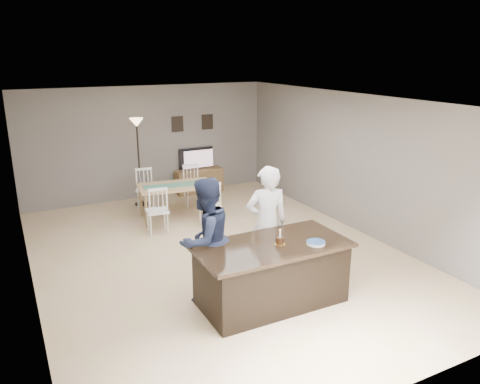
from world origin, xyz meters
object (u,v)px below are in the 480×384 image
television (197,159)px  birthday_cake (280,241)px  kitchen_island (271,273)px  woman (267,223)px  tv_console (199,181)px  plate_stack (316,243)px  floor_lamp (137,138)px  dining_table (176,191)px  man (205,240)px

television → birthday_cake: size_ratio=4.12×
kitchen_island → woman: size_ratio=1.18×
tv_console → birthday_cake: birthday_cake is taller
tv_console → birthday_cake: size_ratio=5.41×
tv_console → plate_stack: (-0.66, -5.86, 0.62)m
woman → floor_lamp: bearing=-67.9°
plate_stack → floor_lamp: (-0.94, 5.53, 0.65)m
television → plate_stack: size_ratio=3.49×
television → floor_lamp: size_ratio=0.45×
tv_console → dining_table: (-1.18, -1.59, 0.31)m
television → birthday_cake: (-1.11, -5.70, 0.09)m
kitchen_island → television: television is taller
birthday_cake → floor_lamp: (-0.50, 5.30, 0.62)m
dining_table → television: bearing=61.9°
kitchen_island → floor_lamp: bearing=94.4°
kitchen_island → dining_table: bearing=89.7°
kitchen_island → television: (1.20, 5.64, 0.41)m
television → woman: (-0.86, -4.93, 0.05)m
television → man: (-1.97, -5.09, 0.04)m
woman → man: woman is taller
dining_table → man: bearing=-95.7°
birthday_cake → dining_table: bearing=91.0°
woman → plate_stack: size_ratio=6.97×
tv_console → floor_lamp: 2.07m
kitchen_island → television: 5.78m
plate_stack → kitchen_island: bearing=151.8°
woman → floor_lamp: (-0.74, 4.53, 0.66)m
kitchen_island → floor_lamp: floor_lamp is taller
kitchen_island → television: bearing=78.0°
television → dining_table: 2.05m
birthday_cake → floor_lamp: size_ratio=0.11×
man → floor_lamp: size_ratio=0.89×
tv_console → man: bearing=-111.4°
woman → floor_lamp: size_ratio=0.90×
television → dining_table: (-1.18, -1.66, -0.25)m
kitchen_island → plate_stack: plate_stack is taller
man → birthday_cake: bearing=123.9°
dining_table → tv_console: bearing=60.8°
kitchen_island → woman: woman is taller
plate_stack → dining_table: size_ratio=0.13×
man → floor_lamp: (0.36, 4.70, 0.67)m
woman → dining_table: (-0.31, 3.26, -0.30)m
tv_console → plate_stack: plate_stack is taller
woman → television: bearing=-87.2°
tv_console → plate_stack: 5.93m
woman → man: 1.11m
television → man: bearing=68.9°
woman → dining_table: 3.29m
kitchen_island → woman: (0.34, 0.71, 0.46)m
television → woman: size_ratio=0.50×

